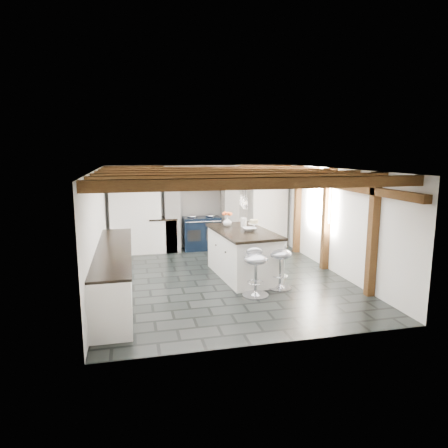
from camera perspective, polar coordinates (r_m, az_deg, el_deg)
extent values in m
plane|color=black|center=(8.54, -0.04, -7.78)|extent=(6.00, 6.00, 0.00)
plane|color=white|center=(11.16, -3.55, 2.54)|extent=(5.00, 0.00, 5.00)
plane|color=white|center=(8.07, -17.60, -0.89)|extent=(0.00, 6.00, 6.00)
plane|color=white|center=(9.14, 15.40, 0.48)|extent=(0.00, 6.00, 6.00)
plane|color=white|center=(8.13, -0.04, 7.84)|extent=(6.00, 6.00, 0.00)
cube|color=silver|center=(10.79, -7.46, 1.13)|extent=(0.40, 0.60, 1.90)
cube|color=silver|center=(11.06, 0.81, 1.44)|extent=(0.40, 0.60, 1.90)
cube|color=brown|center=(10.79, -3.33, 6.76)|extent=(2.10, 0.65, 0.18)
cube|color=silver|center=(10.78, -3.34, 7.58)|extent=(2.00, 0.60, 0.31)
cube|color=black|center=(10.47, -3.03, 6.99)|extent=(1.00, 0.03, 0.22)
cube|color=silver|center=(10.45, -3.01, 6.98)|extent=(0.90, 0.01, 0.14)
cube|color=white|center=(10.73, -12.52, 1.20)|extent=(1.30, 0.58, 2.00)
cube|color=white|center=(11.37, 6.21, 1.88)|extent=(1.00, 0.58, 2.00)
cube|color=white|center=(7.64, -15.38, -6.88)|extent=(0.60, 3.80, 0.88)
cube|color=black|center=(7.52, -15.55, -3.53)|extent=(0.64, 3.80, 0.04)
cube|color=white|center=(10.86, -8.71, -1.57)|extent=(0.70, 0.60, 0.88)
cube|color=black|center=(10.78, -8.78, 0.82)|extent=(0.74, 0.64, 0.04)
cube|color=brown|center=(9.01, 15.19, 5.49)|extent=(0.15, 5.80, 0.14)
plane|color=white|center=(9.60, 13.71, 3.43)|extent=(0.00, 0.90, 0.90)
cube|color=brown|center=(5.63, 6.01, 5.80)|extent=(5.00, 0.16, 0.16)
cube|color=brown|center=(6.46, 3.48, 6.40)|extent=(5.00, 0.16, 0.16)
cube|color=brown|center=(7.29, 1.52, 6.85)|extent=(5.00, 0.16, 0.16)
cube|color=brown|center=(8.13, -0.04, 7.20)|extent=(5.00, 0.16, 0.16)
cube|color=brown|center=(8.98, -1.31, 7.48)|extent=(5.00, 0.16, 0.16)
cube|color=brown|center=(9.82, -2.36, 7.72)|extent=(5.00, 0.16, 0.16)
cube|color=brown|center=(10.68, -3.25, 7.91)|extent=(5.00, 0.16, 0.16)
cube|color=brown|center=(7.76, 20.49, -1.50)|extent=(0.15, 0.15, 2.30)
cube|color=brown|center=(9.28, 14.38, 0.67)|extent=(0.15, 0.15, 2.30)
cube|color=brown|center=(10.71, 10.44, 2.06)|extent=(0.15, 0.15, 2.30)
cylinder|color=black|center=(8.22, 3.11, 5.26)|extent=(0.01, 0.01, 0.56)
cylinder|color=white|center=(8.25, 3.08, 2.98)|extent=(0.09, 0.09, 0.22)
cylinder|color=black|center=(8.52, 2.86, 5.44)|extent=(0.01, 0.01, 0.56)
cylinder|color=white|center=(8.55, 2.84, 3.23)|extent=(0.09, 0.09, 0.22)
cylinder|color=black|center=(8.82, 2.64, 5.60)|extent=(0.01, 0.01, 0.56)
cylinder|color=white|center=(8.85, 2.62, 3.47)|extent=(0.09, 0.09, 0.22)
cube|color=black|center=(10.97, -3.23, -1.30)|extent=(1.00, 0.60, 0.90)
ellipsoid|color=silver|center=(10.84, -4.55, 1.12)|extent=(0.28, 0.28, 0.11)
ellipsoid|color=silver|center=(10.93, -1.96, 1.22)|extent=(0.28, 0.28, 0.11)
cylinder|color=silver|center=(10.59, -2.95, 0.32)|extent=(0.95, 0.03, 0.03)
cube|color=black|center=(10.64, -4.27, -1.68)|extent=(0.35, 0.02, 0.30)
cube|color=black|center=(10.72, -1.63, -1.56)|extent=(0.35, 0.02, 0.30)
cube|color=white|center=(8.56, 2.69, -4.40)|extent=(1.15, 2.04, 0.96)
cube|color=black|center=(8.45, 2.72, -1.07)|extent=(1.25, 2.13, 0.05)
imported|color=white|center=(8.87, 0.48, 0.34)|extent=(0.22, 0.22, 0.21)
ellipsoid|color=#E75720|center=(8.85, 0.48, 1.42)|extent=(0.22, 0.22, 0.13)
cylinder|color=white|center=(8.83, 2.82, 0.25)|extent=(0.13, 0.13, 0.20)
imported|color=white|center=(8.38, 3.68, -0.75)|extent=(0.31, 0.31, 0.07)
cylinder|color=white|center=(8.58, 4.28, -0.36)|extent=(0.05, 0.05, 0.11)
cylinder|color=white|center=(8.57, 4.29, 0.05)|extent=(0.24, 0.24, 0.02)
cylinder|color=tan|center=(8.56, 4.29, 0.36)|extent=(0.18, 0.18, 0.08)
cylinder|color=silver|center=(8.00, 7.92, -9.00)|extent=(0.48, 0.48, 0.03)
cone|color=silver|center=(7.99, 7.93, -8.67)|extent=(0.22, 0.22, 0.09)
cylinder|color=silver|center=(7.90, 7.98, -6.64)|extent=(0.05, 0.05, 0.60)
torus|color=silver|center=(7.93, 7.96, -7.32)|extent=(0.31, 0.31, 0.02)
ellipsoid|color=#9B9EA9|center=(7.81, 8.04, -4.26)|extent=(0.56, 0.56, 0.20)
ellipsoid|color=#9B9EA9|center=(7.89, 8.05, -3.29)|extent=(0.33, 0.22, 0.17)
cylinder|color=silver|center=(7.56, 4.51, -10.10)|extent=(0.49, 0.49, 0.03)
cone|color=silver|center=(7.54, 4.51, -9.74)|extent=(0.22, 0.22, 0.09)
cylinder|color=silver|center=(7.45, 4.54, -7.58)|extent=(0.06, 0.06, 0.61)
torus|color=silver|center=(7.48, 4.53, -8.30)|extent=(0.31, 0.31, 0.02)
ellipsoid|color=#9B9EA9|center=(7.35, 4.58, -5.02)|extent=(0.51, 0.51, 0.20)
ellipsoid|color=#9B9EA9|center=(7.43, 4.47, -3.97)|extent=(0.33, 0.18, 0.17)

